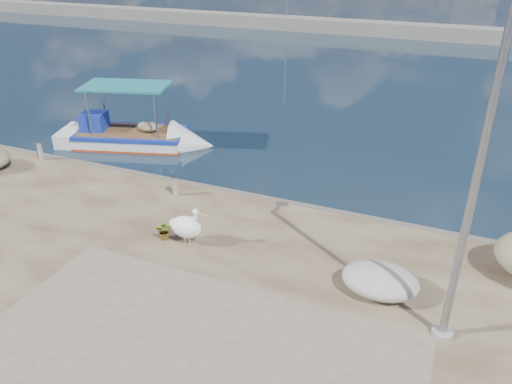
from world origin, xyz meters
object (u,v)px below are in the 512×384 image
object	(u,v)px
boat_left	(131,139)
lamp_post	(473,195)
pelican	(187,226)
bollard_near	(175,185)

from	to	relation	value
boat_left	lamp_post	distance (m)	15.77
pelican	lamp_post	xyz separation A→B (m)	(6.71, -0.97, 2.76)
boat_left	bollard_near	world-z (taller)	boat_left
boat_left	pelican	world-z (taller)	boat_left
bollard_near	lamp_post	bearing A→B (deg)	-21.41
lamp_post	bollard_near	size ratio (longest dim) A/B	10.42
pelican	lamp_post	size ratio (longest dim) A/B	0.17
lamp_post	pelican	bearing A→B (deg)	171.75
boat_left	bollard_near	distance (m)	6.45
lamp_post	bollard_near	bearing A→B (deg)	158.59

